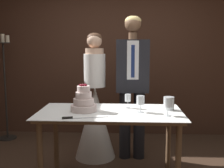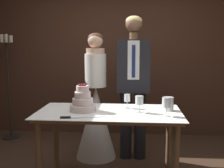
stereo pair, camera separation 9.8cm
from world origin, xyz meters
The scene contains 11 objects.
wall_back centered at (0.00, 1.98, 1.31)m, with size 4.53×0.12×2.63m, color #472B1E.
cake_table centered at (0.01, 0.10, 0.72)m, with size 1.50×0.79×0.82m.
tiered_cake centered at (-0.27, 0.10, 0.92)m, with size 0.27×0.27×0.29m.
cake_knife centered at (-0.29, -0.20, 0.83)m, with size 0.43×0.12×0.02m.
wine_glass_near centered at (0.19, 0.26, 0.92)m, with size 0.06×0.06×0.16m.
wine_glass_middle centered at (0.58, -0.06, 0.95)m, with size 0.08×0.08×0.18m.
wine_glass_far centered at (0.32, 0.08, 0.94)m, with size 0.08×0.08×0.17m.
hurricane_candle centered at (0.63, 0.19, 0.89)m, with size 0.11×0.11×0.14m.
bride centered at (-0.24, 0.88, 0.61)m, with size 0.54×0.54×1.66m.
groom centered at (0.26, 0.87, 1.06)m, with size 0.42×0.25×1.87m.
candle_stand centered at (-1.75, 1.55, 0.85)m, with size 0.28×0.28×1.68m.
Camera 2 is at (0.27, -2.75, 1.50)m, focal length 45.00 mm.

